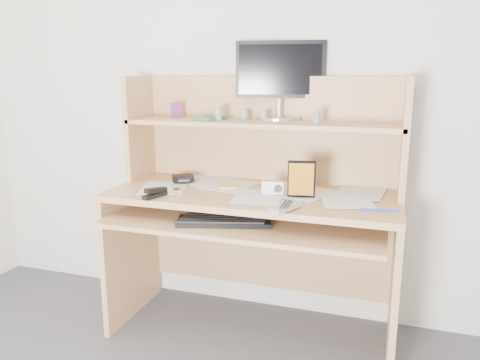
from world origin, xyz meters
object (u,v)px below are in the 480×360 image
(desk, at_px, (257,199))
(keyboard, at_px, (224,221))
(tv_remote, at_px, (286,207))
(game_case, at_px, (302,179))
(monitor, at_px, (280,78))

(desk, xyz_separation_m, keyboard, (-0.07, -0.29, -0.03))
(desk, bearing_deg, keyboard, -103.23)
(tv_remote, relative_size, game_case, 1.03)
(desk, bearing_deg, monitor, 70.90)
(game_case, xyz_separation_m, monitor, (-0.19, 0.32, 0.45))
(desk, height_order, game_case, desk)
(game_case, bearing_deg, desk, 140.68)
(tv_remote, bearing_deg, game_case, 103.91)
(tv_remote, relative_size, monitor, 0.40)
(keyboard, bearing_deg, game_case, 10.02)
(keyboard, bearing_deg, monitor, 58.36)
(keyboard, height_order, monitor, monitor)
(monitor, bearing_deg, tv_remote, -82.54)
(game_case, relative_size, monitor, 0.39)
(tv_remote, bearing_deg, keyboard, -167.69)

